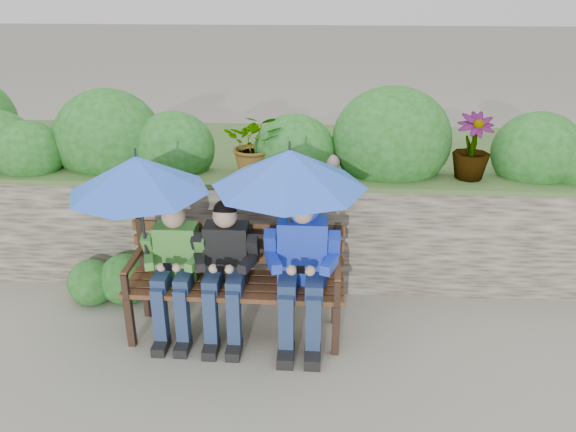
# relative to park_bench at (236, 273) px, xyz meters

# --- Properties ---
(ground) EXTENTS (60.00, 60.00, 0.00)m
(ground) POSITION_rel_park_bench_xyz_m (0.40, 0.04, -0.51)
(ground) COLOR gray
(ground) RESTS_ON ground
(garden_backdrop) EXTENTS (8.00, 2.86, 1.84)m
(garden_backdrop) POSITION_rel_park_bench_xyz_m (0.29, 1.62, 0.15)
(garden_backdrop) COLOR #453D36
(garden_backdrop) RESTS_ON ground
(park_bench) EXTENTS (1.69, 0.50, 0.89)m
(park_bench) POSITION_rel_park_bench_xyz_m (0.00, 0.00, 0.00)
(park_bench) COLOR black
(park_bench) RESTS_ON ground
(boy_left) EXTENTS (0.48, 0.56, 1.10)m
(boy_left) POSITION_rel_park_bench_xyz_m (-0.46, -0.08, 0.11)
(boy_left) COLOR #38832D
(boy_left) RESTS_ON ground
(boy_middle) EXTENTS (0.50, 0.58, 1.12)m
(boy_middle) POSITION_rel_park_bench_xyz_m (-0.07, -0.08, 0.12)
(boy_middle) COLOR black
(boy_middle) RESTS_ON ground
(boy_right) EXTENTS (0.57, 0.69, 1.21)m
(boy_right) POSITION_rel_park_bench_xyz_m (0.52, -0.07, 0.20)
(boy_right) COLOR #1E35DF
(boy_right) RESTS_ON ground
(umbrella_left) EXTENTS (1.04, 1.04, 0.86)m
(umbrella_left) POSITION_rel_park_bench_xyz_m (-0.67, -0.09, 0.83)
(umbrella_left) COLOR blue
(umbrella_left) RESTS_ON ground
(umbrella_right) EXTENTS (1.14, 1.14, 0.89)m
(umbrella_right) POSITION_rel_park_bench_xyz_m (0.42, -0.04, 0.89)
(umbrella_right) COLOR blue
(umbrella_right) RESTS_ON ground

